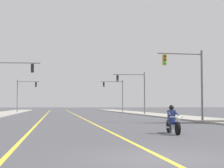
{
  "coord_description": "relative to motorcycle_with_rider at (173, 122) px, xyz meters",
  "views": [
    {
      "loc": [
        -2.86,
        -10.15,
        1.47
      ],
      "look_at": [
        1.21,
        16.77,
        2.98
      ],
      "focal_mm": 60.0,
      "sensor_mm": 36.0,
      "label": 1
    }
  ],
  "objects": [
    {
      "name": "traffic_signal_mid_left",
      "position": [
        -11.85,
        53.71,
        3.46
      ],
      "size": [
        4.12,
        0.41,
        6.2
      ],
      "color": "slate",
      "rests_on": "ground"
    },
    {
      "name": "lane_stripe_center",
      "position": [
        -2.95,
        36.8,
        -0.58
      ],
      "size": [
        0.16,
        100.0,
        0.01
      ],
      "primitive_type": "cube",
      "color": "yellow",
      "rests_on": "ground"
    },
    {
      "name": "traffic_signal_near_right",
      "position": [
        5.51,
        12.35,
        3.46
      ],
      "size": [
        4.06,
        0.46,
        6.2
      ],
      "color": "slate",
      "rests_on": "ground"
    },
    {
      "name": "ground_plane",
      "position": [
        -3.04,
        -8.2,
        -0.59
      ],
      "size": [
        400.0,
        400.0,
        0.0
      ],
      "primitive_type": "plane",
      "color": "#47474C"
    },
    {
      "name": "motorcycle_with_rider",
      "position": [
        0.0,
        0.0,
        0.0
      ],
      "size": [
        0.7,
        2.19,
        1.46
      ],
      "color": "black",
      "rests_on": "ground"
    },
    {
      "name": "traffic_signal_near_left",
      "position": [
        -11.36,
        21.66,
        3.56
      ],
      "size": [
        5.59,
        0.5,
        6.2
      ],
      "color": "slate",
      "rests_on": "ground"
    },
    {
      "name": "sidewalk_kerb_right",
      "position": [
        8.25,
        31.8,
        -0.52
      ],
      "size": [
        4.4,
        110.0,
        0.14
      ],
      "primitive_type": "cube",
      "color": "#9E998E",
      "rests_on": "ground"
    },
    {
      "name": "traffic_signal_mid_right",
      "position": [
        5.56,
        34.63,
        3.5
      ],
      "size": [
        4.74,
        0.42,
        6.2
      ],
      "color": "slate",
      "rests_on": "ground"
    },
    {
      "name": "lane_stripe_left",
      "position": [
        -7.27,
        36.8,
        -0.58
      ],
      "size": [
        0.16,
        100.0,
        0.01
      ],
      "primitive_type": "cube",
      "color": "yellow",
      "rests_on": "ground"
    },
    {
      "name": "traffic_signal_far_right",
      "position": [
        5.47,
        51.34,
        3.48
      ],
      "size": [
        4.32,
        0.37,
        6.2
      ],
      "color": "slate",
      "rests_on": "ground"
    }
  ]
}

